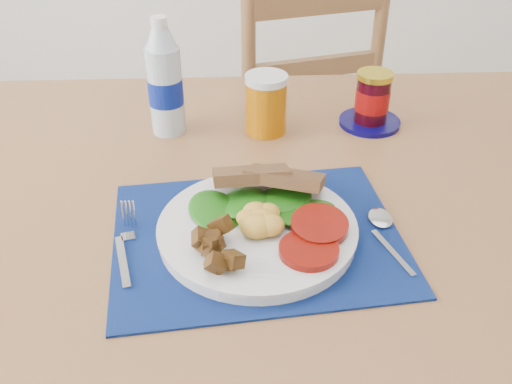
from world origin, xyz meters
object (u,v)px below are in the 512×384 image
juice_glass (266,105)px  jam_on_saucer (372,102)px  water_bottle (165,84)px  breakfast_plate (253,226)px  chair_far (297,100)px

juice_glass → jam_on_saucer: (0.21, 0.02, -0.01)m
water_bottle → jam_on_saucer: bearing=1.3°
breakfast_plate → jam_on_saucer: 0.43m
chair_far → water_bottle: chair_far is taller
jam_on_saucer → breakfast_plate: bearing=-125.0°
breakfast_plate → jam_on_saucer: jam_on_saucer is taller
chair_far → jam_on_saucer: size_ratio=9.27×
water_bottle → jam_on_saucer: 0.40m
jam_on_saucer → chair_far: bearing=99.6°
water_bottle → breakfast_plate: bearing=-66.4°
breakfast_plate → water_bottle: (-0.15, 0.34, 0.07)m
chair_far → breakfast_plate: (-0.16, -0.86, 0.20)m
water_bottle → juice_glass: bearing=-2.9°
chair_far → breakfast_plate: bearing=64.2°
chair_far → jam_on_saucer: chair_far is taller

